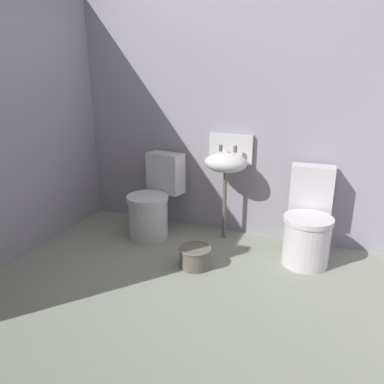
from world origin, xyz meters
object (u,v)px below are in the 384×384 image
at_px(toilet_left, 153,203).
at_px(bucket, 195,257).
at_px(toilet_right, 308,224).
at_px(sink, 226,162).

bearing_deg(toilet_left, bucket, 153.25).
distance_m(toilet_right, sink, 0.91).
bearing_deg(toilet_left, toilet_right, -169.33).
height_order(toilet_right, bucket, toilet_right).
xyz_separation_m(toilet_left, bucket, (0.62, -0.48, -0.23)).
distance_m(toilet_left, sink, 0.82).
distance_m(sink, bucket, 0.94).
relative_size(toilet_right, sink, 0.79).
relative_size(toilet_left, bucket, 2.87).
relative_size(toilet_left, sink, 0.79).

